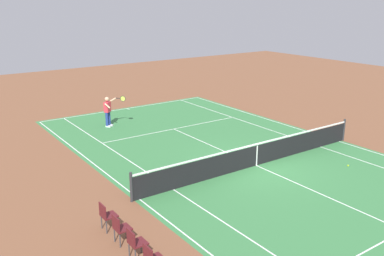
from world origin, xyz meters
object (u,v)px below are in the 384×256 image
(tennis_net, at_px, (257,154))
(spectator_chair_4, at_px, (120,227))
(tennis_ball, at_px, (348,166))
(spectator_chair_5, at_px, (107,214))
(spectator_chair_3, at_px, (135,242))
(tennis_player_near, at_px, (108,110))

(tennis_net, distance_m, spectator_chair_4, 7.59)
(tennis_ball, relative_size, spectator_chair_5, 0.08)
(spectator_chair_3, bearing_deg, tennis_net, -67.05)
(tennis_net, bearing_deg, tennis_ball, -126.32)
(spectator_chair_3, xyz_separation_m, spectator_chair_5, (1.82, 0.00, 0.00))
(spectator_chair_3, xyz_separation_m, spectator_chair_4, (0.91, 0.00, 0.00))
(spectator_chair_5, bearing_deg, spectator_chair_3, 180.00)
(tennis_net, height_order, spectator_chair_3, tennis_net)
(spectator_chair_5, bearing_deg, tennis_player_near, -24.66)
(tennis_player_near, height_order, tennis_ball, tennis_player_near)
(tennis_player_near, relative_size, tennis_ball, 25.71)
(tennis_net, bearing_deg, spectator_chair_5, 99.84)
(spectator_chair_4, distance_m, spectator_chair_5, 0.91)
(tennis_player_near, xyz_separation_m, spectator_chair_3, (-11.91, 4.63, -0.41))
(tennis_ball, relative_size, spectator_chair_3, 0.08)
(tennis_player_near, xyz_separation_m, tennis_ball, (-11.09, -5.71, -0.90))
(tennis_net, height_order, spectator_chair_4, tennis_net)
(tennis_ball, relative_size, spectator_chair_4, 0.08)
(tennis_ball, distance_m, spectator_chair_4, 10.35)
(tennis_net, relative_size, spectator_chair_3, 13.30)
(tennis_player_near, height_order, spectator_chair_5, tennis_player_near)
(spectator_chair_4, bearing_deg, tennis_player_near, -22.84)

